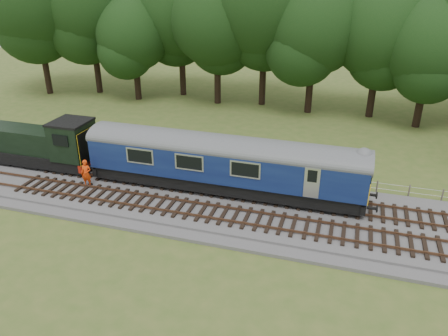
% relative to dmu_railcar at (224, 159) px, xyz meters
% --- Properties ---
extents(ground, '(120.00, 120.00, 0.00)m').
position_rel_dmu_railcar_xyz_m(ground, '(3.73, -1.40, -2.61)').
color(ground, '#446023').
rests_on(ground, ground).
extents(ballast, '(70.00, 7.00, 0.35)m').
position_rel_dmu_railcar_xyz_m(ballast, '(3.73, -1.40, -2.43)').
color(ballast, '#4C4C4F').
rests_on(ballast, ground).
extents(track_north, '(67.20, 2.40, 0.21)m').
position_rel_dmu_railcar_xyz_m(track_north, '(3.73, -0.00, -2.19)').
color(track_north, black).
rests_on(track_north, ballast).
extents(track_south, '(67.20, 2.40, 0.21)m').
position_rel_dmu_railcar_xyz_m(track_south, '(3.73, -3.00, -2.19)').
color(track_south, black).
rests_on(track_south, ballast).
extents(fence, '(64.00, 0.12, 1.00)m').
position_rel_dmu_railcar_xyz_m(fence, '(3.73, 3.10, -2.61)').
color(fence, '#6B6054').
rests_on(fence, ground).
extents(tree_line, '(70.00, 8.00, 18.00)m').
position_rel_dmu_railcar_xyz_m(tree_line, '(3.73, 20.60, -2.61)').
color(tree_line, black).
rests_on(tree_line, ground).
extents(dmu_railcar, '(18.05, 2.86, 3.88)m').
position_rel_dmu_railcar_xyz_m(dmu_railcar, '(0.00, 0.00, 0.00)').
color(dmu_railcar, black).
rests_on(dmu_railcar, ground).
extents(shunter_loco, '(8.91, 2.60, 3.38)m').
position_rel_dmu_railcar_xyz_m(shunter_loco, '(-13.93, 0.00, -0.63)').
color(shunter_loco, black).
rests_on(shunter_loco, ground).
extents(worker, '(0.76, 0.56, 1.91)m').
position_rel_dmu_railcar_xyz_m(worker, '(-8.97, -2.07, -1.30)').
color(worker, '#FF430D').
rests_on(worker, ballast).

